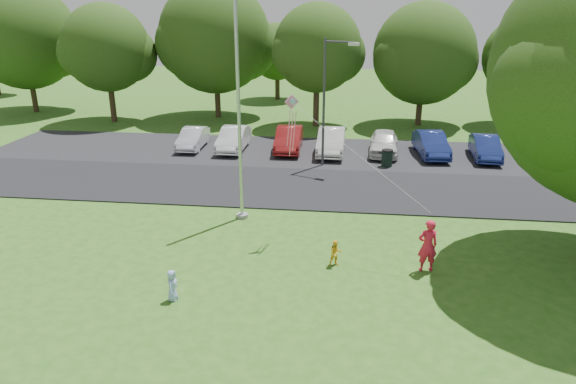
# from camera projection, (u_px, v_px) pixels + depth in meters

# --- Properties ---
(ground) EXTENTS (120.00, 120.00, 0.00)m
(ground) POSITION_uv_depth(u_px,v_px,m) (317.00, 282.00, 16.72)
(ground) COLOR #2B5B18
(ground) RESTS_ON ground
(park_road) EXTENTS (60.00, 6.00, 0.06)m
(park_road) POSITION_uv_depth(u_px,v_px,m) (329.00, 189.00, 25.10)
(park_road) COLOR black
(park_road) RESTS_ON ground
(parking_strip) EXTENTS (42.00, 7.00, 0.06)m
(parking_strip) POSITION_uv_depth(u_px,v_px,m) (334.00, 153.00, 31.17)
(parking_strip) COLOR black
(parking_strip) RESTS_ON ground
(flagpole) EXTENTS (0.50, 0.50, 10.00)m
(flagpole) POSITION_uv_depth(u_px,v_px,m) (239.00, 121.00, 20.34)
(flagpole) COLOR #B7BABF
(flagpole) RESTS_ON ground
(street_lamp) EXTENTS (1.83, 0.94, 6.90)m
(street_lamp) POSITION_uv_depth(u_px,v_px,m) (329.00, 92.00, 27.20)
(street_lamp) COLOR #3F3F44
(street_lamp) RESTS_ON ground
(trash_can) EXTENTS (0.63, 0.63, 1.00)m
(trash_can) POSITION_uv_depth(u_px,v_px,m) (387.00, 158.00, 28.34)
(trash_can) COLOR black
(trash_can) RESTS_ON ground
(tree_row) EXTENTS (64.35, 11.94, 10.88)m
(tree_row) POSITION_uv_depth(u_px,v_px,m) (362.00, 46.00, 37.19)
(tree_row) COLOR #332316
(tree_row) RESTS_ON ground
(horizon_trees) EXTENTS (77.46, 7.20, 7.02)m
(horizon_trees) POSITION_uv_depth(u_px,v_px,m) (387.00, 54.00, 46.39)
(horizon_trees) COLOR #332316
(horizon_trees) RESTS_ON ground
(parked_cars) EXTENTS (19.07, 4.80, 1.48)m
(parked_cars) POSITION_uv_depth(u_px,v_px,m) (336.00, 141.00, 30.86)
(parked_cars) COLOR silver
(parked_cars) RESTS_ON ground
(woman) EXTENTS (0.76, 0.58, 1.86)m
(woman) POSITION_uv_depth(u_px,v_px,m) (428.00, 246.00, 17.10)
(woman) COLOR red
(woman) RESTS_ON ground
(child_yellow) EXTENTS (0.56, 0.50, 0.94)m
(child_yellow) POSITION_uv_depth(u_px,v_px,m) (336.00, 253.00, 17.60)
(child_yellow) COLOR yellow
(child_yellow) RESTS_ON ground
(child_blue) EXTENTS (0.32, 0.49, 1.00)m
(child_blue) POSITION_uv_depth(u_px,v_px,m) (172.00, 285.00, 15.52)
(child_blue) COLOR #97AEE8
(child_blue) RESTS_ON ground
(kite) EXTENTS (5.07, 2.41, 3.41)m
(kite) POSITION_uv_depth(u_px,v_px,m) (295.00, 117.00, 18.28)
(kite) COLOR pink
(kite) RESTS_ON ground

